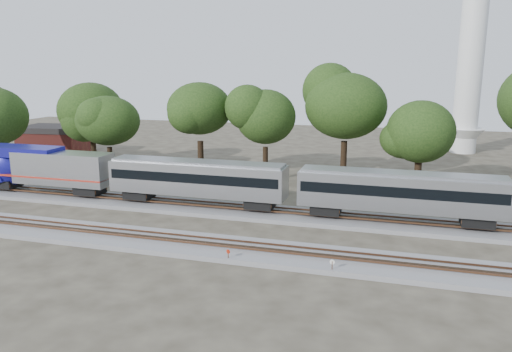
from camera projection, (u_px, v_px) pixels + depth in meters
The scene contains 14 objects.
ground at pixel (210, 231), 43.46m from camera, with size 160.00×160.00×0.00m, color #383328.
track_far at pixel (232, 210), 49.04m from camera, with size 160.00×5.00×0.73m.
track_near at pixel (191, 245), 39.67m from camera, with size 160.00×5.00×0.73m.
train at pixel (402, 191), 44.02m from camera, with size 93.22×3.22×4.74m.
switch_stand_red at pixel (228, 254), 36.35m from camera, with size 0.32×0.17×1.06m.
switch_stand_white at pixel (332, 265), 34.32m from camera, with size 0.35×0.07×1.12m.
switch_lever at pixel (247, 261), 36.58m from camera, with size 0.50×0.30×0.30m, color #512D19.
brick_building at pixel (55, 140), 79.73m from camera, with size 10.50×7.96×4.70m.
tree_1 at pixel (91, 110), 67.76m from camera, with size 8.30×8.30×11.71m.
tree_2 at pixel (108, 121), 62.71m from camera, with size 7.44×7.44×10.50m.
tree_3 at pixel (200, 109), 62.02m from camera, with size 9.03×9.03×12.73m.
tree_4 at pixel (266, 117), 60.40m from camera, with size 8.16×8.16×11.51m.
tree_5 at pixel (346, 106), 60.46m from camera, with size 9.46×9.46×13.33m.
tree_6 at pixel (421, 132), 56.05m from camera, with size 6.96×6.96×9.81m.
Camera 1 is at (15.47, -38.57, 14.19)m, focal length 35.00 mm.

